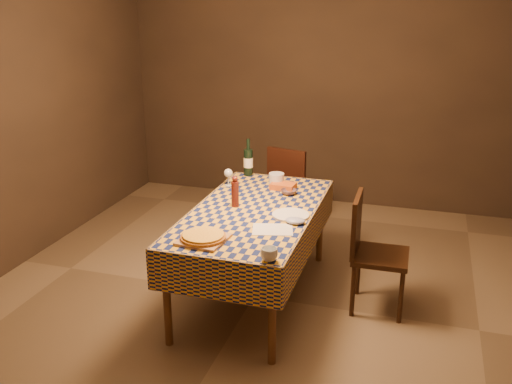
# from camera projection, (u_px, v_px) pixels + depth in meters

# --- Properties ---
(room) EXTENTS (5.00, 5.10, 2.70)m
(room) POSITION_uv_depth(u_px,v_px,m) (254.00, 138.00, 4.29)
(room) COLOR brown
(room) RESTS_ON ground
(dining_table) EXTENTS (0.94, 1.84, 0.77)m
(dining_table) POSITION_uv_depth(u_px,v_px,m) (254.00, 219.00, 4.50)
(dining_table) COLOR brown
(dining_table) RESTS_ON ground
(cutting_board) EXTENTS (0.33, 0.33, 0.02)m
(cutting_board) POSITION_uv_depth(u_px,v_px,m) (203.00, 240.00, 3.91)
(cutting_board) COLOR #AD7A51
(cutting_board) RESTS_ON dining_table
(pizza) EXTENTS (0.37, 0.37, 0.03)m
(pizza) POSITION_uv_depth(u_px,v_px,m) (203.00, 236.00, 3.90)
(pizza) COLOR #975519
(pizza) RESTS_ON cutting_board
(pepper_mill) EXTENTS (0.08, 0.08, 0.25)m
(pepper_mill) POSITION_uv_depth(u_px,v_px,m) (235.00, 192.00, 4.51)
(pepper_mill) COLOR #521913
(pepper_mill) RESTS_ON dining_table
(bowl) EXTENTS (0.15, 0.15, 0.04)m
(bowl) POSITION_uv_depth(u_px,v_px,m) (289.00, 192.00, 4.81)
(bowl) COLOR #5B434C
(bowl) RESTS_ON dining_table
(wine_glass) EXTENTS (0.08, 0.08, 0.15)m
(wine_glass) POSITION_uv_depth(u_px,v_px,m) (228.00, 174.00, 5.01)
(wine_glass) COLOR silver
(wine_glass) RESTS_ON dining_table
(wine_bottle) EXTENTS (0.09, 0.09, 0.35)m
(wine_bottle) POSITION_uv_depth(u_px,v_px,m) (248.00, 162.00, 5.30)
(wine_bottle) COLOR black
(wine_bottle) RESTS_ON dining_table
(deli_tub) EXTENTS (0.16, 0.16, 0.11)m
(deli_tub) POSITION_uv_depth(u_px,v_px,m) (276.00, 179.00, 5.03)
(deli_tub) COLOR silver
(deli_tub) RESTS_ON dining_table
(takeout_container) EXTENTS (0.22, 0.16, 0.05)m
(takeout_container) POSITION_uv_depth(u_px,v_px,m) (283.00, 186.00, 4.95)
(takeout_container) COLOR #BC5218
(takeout_container) RESTS_ON dining_table
(white_plate) EXTENTS (0.37, 0.37, 0.02)m
(white_plate) POSITION_uv_depth(u_px,v_px,m) (291.00, 215.00, 4.34)
(white_plate) COLOR white
(white_plate) RESTS_ON dining_table
(tumbler) EXTENTS (0.13, 0.13, 0.09)m
(tumbler) POSITION_uv_depth(u_px,v_px,m) (269.00, 254.00, 3.60)
(tumbler) COLOR silver
(tumbler) RESTS_ON dining_table
(flour_patch) EXTENTS (0.33, 0.29, 0.00)m
(flour_patch) POSITION_uv_depth(u_px,v_px,m) (273.00, 229.00, 4.09)
(flour_patch) COLOR silver
(flour_patch) RESTS_ON dining_table
(flour_bag) EXTENTS (0.18, 0.16, 0.04)m
(flour_bag) POSITION_uv_depth(u_px,v_px,m) (295.00, 221.00, 4.20)
(flour_bag) COLOR #969DC1
(flour_bag) RESTS_ON dining_table
(chair_far) EXTENTS (0.51, 0.51, 0.93)m
(chair_far) POSITION_uv_depth(u_px,v_px,m) (291.00, 185.00, 5.84)
(chair_far) COLOR black
(chair_far) RESTS_ON ground
(chair_right) EXTENTS (0.43, 0.43, 0.93)m
(chair_right) POSITION_uv_depth(u_px,v_px,m) (370.00, 246.00, 4.41)
(chair_right) COLOR black
(chair_right) RESTS_ON ground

